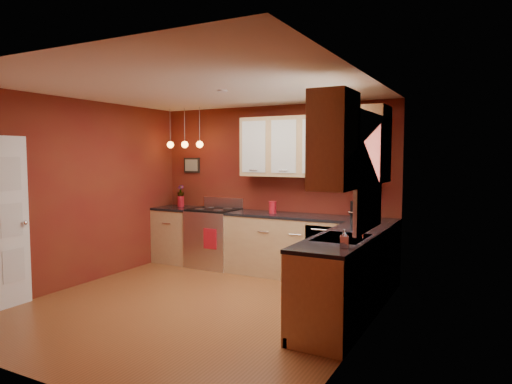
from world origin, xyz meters
The scene contains 26 objects.
floor centered at (0.00, 0.00, 0.00)m, with size 4.20×4.20×0.00m, color brown.
ceiling centered at (0.00, 0.00, 2.60)m, with size 4.00×4.20×0.02m, color white.
wall_back centered at (0.00, 2.10, 1.30)m, with size 4.00×0.02×2.60m, color maroon.
wall_front centered at (0.00, -2.10, 1.30)m, with size 4.00×0.02×2.60m, color maroon.
wall_left centered at (-2.00, 0.00, 1.30)m, with size 0.02×4.20×2.60m, color maroon.
wall_right centered at (2.00, 0.00, 1.30)m, with size 0.02×4.20×2.60m, color maroon.
base_cabinets_back_left centered at (-1.65, 1.80, 0.45)m, with size 0.70×0.60×0.90m, color tan.
base_cabinets_back_right centered at (0.73, 1.80, 0.45)m, with size 2.54×0.60×0.90m, color tan.
base_cabinets_right centered at (1.70, 0.45, 0.45)m, with size 0.60×2.10×0.90m, color tan.
counter_back_left centered at (-1.65, 1.80, 0.92)m, with size 0.70×0.62×0.04m, color black.
counter_back_right centered at (0.73, 1.80, 0.92)m, with size 2.54×0.62×0.04m, color black.
counter_right centered at (1.70, 0.45, 0.92)m, with size 0.62×2.10×0.04m, color black.
gas_range centered at (-0.92, 1.80, 0.48)m, with size 0.76×0.64×1.11m.
dishwasher_front centered at (1.10, 1.51, 0.45)m, with size 0.60×0.02×0.80m, color silver.
sink centered at (1.70, 0.30, 0.92)m, with size 0.50×0.70×0.33m.
window centered at (1.97, 0.30, 1.69)m, with size 0.06×1.02×1.22m.
upper_cabinets_back centered at (0.60, 1.93, 1.95)m, with size 2.00×0.35×0.90m, color tan.
upper_cabinets_right centered at (1.82, 0.32, 1.95)m, with size 0.35×1.95×0.90m, color tan.
wall_picture centered at (-1.55, 2.08, 1.65)m, with size 0.32×0.03×0.26m, color black.
pendant_lights centered at (-1.45, 1.75, 2.01)m, with size 0.71×0.11×0.66m.
red_canister centered at (0.15, 1.79, 1.03)m, with size 0.12×0.12×0.18m.
red_vase centered at (-1.65, 1.89, 1.03)m, with size 0.11×0.11×0.18m, color #A5111C.
flowers centered at (-1.65, 1.89, 1.20)m, with size 0.12×0.12×0.21m, color #A5111C.
coffee_maker centered at (1.43, 1.89, 1.05)m, with size 0.19×0.19×0.24m.
soap_pump centered at (1.89, -0.25, 1.03)m, with size 0.08×0.08×0.18m, color white.
dish_towel centered at (-0.78, 1.47, 0.52)m, with size 0.23×0.02×0.32m, color #A5111C.
Camera 1 is at (3.15, -4.41, 1.81)m, focal length 32.00 mm.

